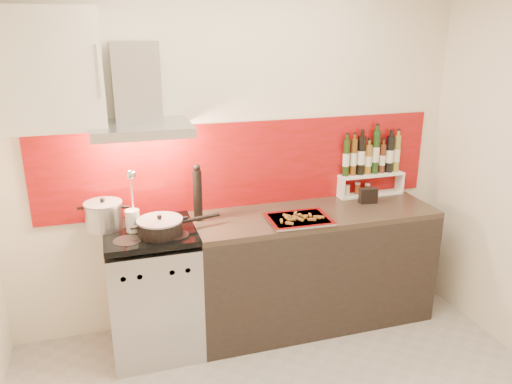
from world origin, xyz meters
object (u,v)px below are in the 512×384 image
object	(u,v)px
stock_pot	(104,215)
saute_pan	(161,226)
pepper_mill	(198,193)
baking_tray	(299,219)
counter	(313,267)
range_stove	(154,292)

from	to	relation	value
stock_pot	saute_pan	xyz separation A→B (m)	(0.35, -0.21, -0.04)
pepper_mill	baking_tray	size ratio (longest dim) A/B	0.90
counter	baking_tray	size ratio (longest dim) A/B	3.99
saute_pan	pepper_mill	world-z (taller)	pepper_mill
range_stove	saute_pan	size ratio (longest dim) A/B	1.61
range_stove	stock_pot	world-z (taller)	stock_pot
range_stove	counter	bearing A→B (deg)	0.23
counter	range_stove	bearing A→B (deg)	-179.77
range_stove	counter	size ratio (longest dim) A/B	0.51
counter	pepper_mill	size ratio (longest dim) A/B	4.42
range_stove	pepper_mill	world-z (taller)	pepper_mill
saute_pan	counter	bearing A→B (deg)	5.24
counter	stock_pot	size ratio (longest dim) A/B	7.17
range_stove	stock_pot	distance (m)	0.64
stock_pot	saute_pan	distance (m)	0.41
counter	pepper_mill	bearing A→B (deg)	173.84
range_stove	stock_pot	bearing A→B (deg)	158.37
range_stove	pepper_mill	size ratio (longest dim) A/B	2.24
range_stove	pepper_mill	xyz separation A→B (m)	(0.35, 0.10, 0.66)
stock_pot	pepper_mill	distance (m)	0.64
counter	baking_tray	distance (m)	0.52
baking_tray	stock_pot	bearing A→B (deg)	169.29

